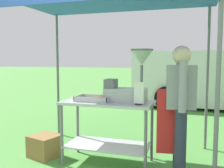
{
  "coord_description": "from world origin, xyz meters",
  "views": [
    {
      "loc": [
        0.94,
        -2.45,
        1.45
      ],
      "look_at": [
        -0.15,
        1.03,
        1.1
      ],
      "focal_mm": 40.86,
      "sensor_mm": 36.0,
      "label": 1
    }
  ],
  "objects_px": {
    "donut_tray": "(94,99)",
    "stall_canopy": "(110,2)",
    "vendor": "(180,105)",
    "supply_crate": "(45,146)",
    "menu_sign": "(139,95)",
    "donut_fryer": "(130,81)",
    "donut_cart": "(108,118)"
  },
  "relations": [
    {
      "from": "donut_tray",
      "to": "stall_canopy",
      "type": "bearing_deg",
      "value": 37.54
    },
    {
      "from": "vendor",
      "to": "supply_crate",
      "type": "distance_m",
      "value": 2.08
    },
    {
      "from": "donut_tray",
      "to": "menu_sign",
      "type": "xyz_separation_m",
      "value": [
        0.65,
        -0.11,
        0.1
      ]
    },
    {
      "from": "donut_tray",
      "to": "menu_sign",
      "type": "height_order",
      "value": "menu_sign"
    },
    {
      "from": "vendor",
      "to": "stall_canopy",
      "type": "bearing_deg",
      "value": 165.68
    },
    {
      "from": "donut_tray",
      "to": "vendor",
      "type": "bearing_deg",
      "value": -5.22
    },
    {
      "from": "donut_fryer",
      "to": "menu_sign",
      "type": "distance_m",
      "value": 0.31
    },
    {
      "from": "donut_cart",
      "to": "supply_crate",
      "type": "xyz_separation_m",
      "value": [
        -0.97,
        -0.06,
        -0.47
      ]
    },
    {
      "from": "donut_fryer",
      "to": "menu_sign",
      "type": "xyz_separation_m",
      "value": [
        0.17,
        -0.21,
        -0.15
      ]
    },
    {
      "from": "donut_fryer",
      "to": "donut_tray",
      "type": "bearing_deg",
      "value": -167.86
    },
    {
      "from": "stall_canopy",
      "to": "vendor",
      "type": "distance_m",
      "value": 1.66
    },
    {
      "from": "menu_sign",
      "to": "vendor",
      "type": "height_order",
      "value": "vendor"
    },
    {
      "from": "menu_sign",
      "to": "vendor",
      "type": "bearing_deg",
      "value": 0.55
    },
    {
      "from": "menu_sign",
      "to": "vendor",
      "type": "relative_size",
      "value": 0.18
    },
    {
      "from": "donut_fryer",
      "to": "vendor",
      "type": "distance_m",
      "value": 0.75
    },
    {
      "from": "donut_tray",
      "to": "donut_fryer",
      "type": "relative_size",
      "value": 0.67
    },
    {
      "from": "stall_canopy",
      "to": "donut_cart",
      "type": "bearing_deg",
      "value": -90.0
    },
    {
      "from": "donut_tray",
      "to": "supply_crate",
      "type": "xyz_separation_m",
      "value": [
        -0.79,
        -0.02,
        -0.74
      ]
    },
    {
      "from": "donut_cart",
      "to": "donut_tray",
      "type": "relative_size",
      "value": 2.62
    },
    {
      "from": "menu_sign",
      "to": "donut_tray",
      "type": "bearing_deg",
      "value": 170.35
    },
    {
      "from": "stall_canopy",
      "to": "donut_tray",
      "type": "bearing_deg",
      "value": -142.46
    },
    {
      "from": "vendor",
      "to": "menu_sign",
      "type": "bearing_deg",
      "value": -179.45
    },
    {
      "from": "stall_canopy",
      "to": "donut_tray",
      "type": "xyz_separation_m",
      "value": [
        -0.18,
        -0.14,
        -1.33
      ]
    },
    {
      "from": "supply_crate",
      "to": "donut_tray",
      "type": "bearing_deg",
      "value": 1.34
    },
    {
      "from": "stall_canopy",
      "to": "vendor",
      "type": "xyz_separation_m",
      "value": [
        0.97,
        -0.25,
        -1.33
      ]
    },
    {
      "from": "donut_tray",
      "to": "supply_crate",
      "type": "bearing_deg",
      "value": -178.66
    },
    {
      "from": "donut_fryer",
      "to": "vendor",
      "type": "xyz_separation_m",
      "value": [
        0.67,
        -0.21,
        -0.25
      ]
    },
    {
      "from": "donut_tray",
      "to": "donut_cart",
      "type": "bearing_deg",
      "value": 12.96
    },
    {
      "from": "donut_cart",
      "to": "donut_fryer",
      "type": "distance_m",
      "value": 0.6
    },
    {
      "from": "donut_cart",
      "to": "donut_tray",
      "type": "distance_m",
      "value": 0.32
    },
    {
      "from": "supply_crate",
      "to": "vendor",
      "type": "bearing_deg",
      "value": -2.57
    },
    {
      "from": "donut_tray",
      "to": "donut_fryer",
      "type": "bearing_deg",
      "value": 12.14
    }
  ]
}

